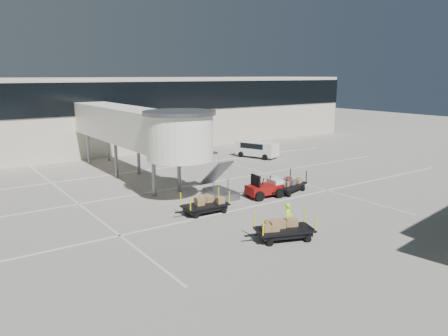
{
  "coord_description": "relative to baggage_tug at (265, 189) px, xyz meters",
  "views": [
    {
      "loc": [
        -17.97,
        -19.0,
        8.33
      ],
      "look_at": [
        -1.03,
        5.16,
        2.0
      ],
      "focal_mm": 35.0,
      "sensor_mm": 36.0,
      "label": 1
    }
  ],
  "objects": [
    {
      "name": "ground",
      "position": [
        -1.15,
        -3.3,
        -0.61
      ],
      "size": [
        140.0,
        140.0,
        0.0
      ],
      "primitive_type": "plane",
      "color": "#A7A095",
      "rests_on": "ground"
    },
    {
      "name": "lane_markings",
      "position": [
        -1.81,
        6.03,
        -0.6
      ],
      "size": [
        40.0,
        30.0,
        0.02
      ],
      "color": "silver",
      "rests_on": "ground"
    },
    {
      "name": "terminal",
      "position": [
        -1.5,
        26.64,
        3.5
      ],
      "size": [
        64.0,
        12.11,
        15.2
      ],
      "color": "beige",
      "rests_on": "ground"
    },
    {
      "name": "jet_bridge",
      "position": [
        -5.12,
        8.96,
        3.68
      ],
      "size": [
        5.7,
        20.4,
        6.03
      ],
      "color": "white",
      "rests_on": "ground"
    },
    {
      "name": "baggage_tug",
      "position": [
        0.0,
        0.0,
        0.0
      ],
      "size": [
        2.65,
        1.82,
        1.66
      ],
      "rotation": [
        0.0,
        0.0,
        -0.09
      ],
      "color": "maroon",
      "rests_on": "ground"
    },
    {
      "name": "suitcase_cart",
      "position": [
        2.19,
        -0.04,
        -0.08
      ],
      "size": [
        3.71,
        2.27,
        1.43
      ],
      "rotation": [
        0.0,
        0.0,
        0.3
      ],
      "color": "black",
      "rests_on": "ground"
    },
    {
      "name": "box_cart_near",
      "position": [
        -4.27,
        -6.7,
        -0.04
      ],
      "size": [
        3.66,
        2.39,
        1.42
      ],
      "rotation": [
        0.0,
        0.0,
        -0.35
      ],
      "color": "black",
      "rests_on": "ground"
    },
    {
      "name": "box_cart_far",
      "position": [
        -5.3,
        -0.67,
        -0.1
      ],
      "size": [
        3.49,
        1.55,
        1.35
      ],
      "rotation": [
        0.0,
        0.0,
        -0.05
      ],
      "color": "black",
      "rests_on": "ground"
    },
    {
      "name": "ground_worker",
      "position": [
        -3.57,
        -6.12,
        0.23
      ],
      "size": [
        0.72,
        0.62,
        1.67
      ],
      "primitive_type": "imported",
      "rotation": [
        0.0,
        0.0,
        0.44
      ],
      "color": "#B5FC1A",
      "rests_on": "ground"
    },
    {
      "name": "minivan",
      "position": [
        8.89,
        11.91,
        0.36
      ],
      "size": [
        3.1,
        4.56,
        1.61
      ],
      "rotation": [
        0.0,
        0.0,
        0.36
      ],
      "color": "white",
      "rests_on": "ground"
    }
  ]
}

